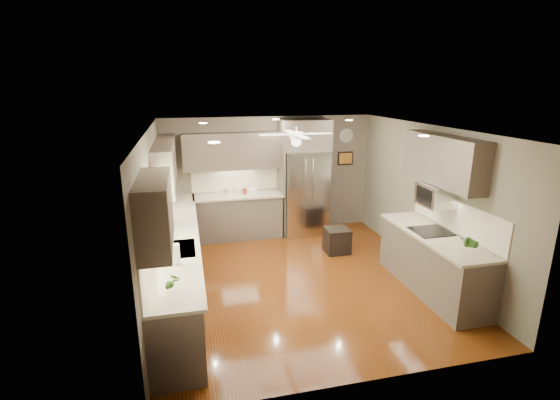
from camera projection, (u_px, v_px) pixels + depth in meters
name	position (u px, v px, depth m)	size (l,w,h in m)	color
floor	(300.00, 279.00, 6.78)	(5.00, 5.00, 0.00)	#481E09
ceiling	(302.00, 129.00, 6.09)	(5.00, 5.00, 0.00)	white
wall_back	(269.00, 175.00, 8.77)	(4.50, 4.50, 0.00)	#62584A
wall_front	(369.00, 278.00, 4.09)	(4.50, 4.50, 0.00)	#62584A
wall_left	(153.00, 218.00, 5.94)	(5.00, 5.00, 0.00)	#62584A
wall_right	(427.00, 199.00, 6.93)	(5.00, 5.00, 0.00)	#62584A
canister_b	(225.00, 192.00, 8.34)	(0.08, 0.08, 0.13)	silver
canister_c	(237.00, 190.00, 8.38)	(0.11, 0.11, 0.19)	beige
canister_d	(244.00, 191.00, 8.45)	(0.08, 0.08, 0.12)	maroon
soap_bottle	(167.00, 233.00, 5.93)	(0.09, 0.09, 0.20)	white
potted_plant_left	(174.00, 281.00, 4.40)	(0.15, 0.10, 0.28)	#295719
potted_plant_right	(466.00, 241.00, 5.47)	(0.18, 0.14, 0.32)	#295719
bowl	(254.00, 192.00, 8.51)	(0.20, 0.20, 0.05)	beige
left_run	(178.00, 260.00, 6.35)	(0.65, 4.70, 1.45)	#4A3E36
back_run	(238.00, 215.00, 8.55)	(1.85, 0.65, 1.45)	#4A3E36
uppers	(247.00, 163.00, 6.76)	(4.50, 4.70, 0.95)	#4A3E36
window	(151.00, 208.00, 5.39)	(0.05, 1.12, 0.92)	#BFF2B2
sink	(177.00, 251.00, 5.63)	(0.50, 0.70, 0.32)	silver
refrigerator	(304.00, 180.00, 8.63)	(1.06, 0.75, 2.45)	silver
right_run	(433.00, 261.00, 6.32)	(0.70, 2.20, 1.45)	#4A3E36
microwave	(436.00, 195.00, 6.30)	(0.43, 0.55, 0.34)	silver
ceiling_fan	(296.00, 137.00, 6.42)	(1.18, 1.18, 0.32)	white
recessed_lights	(292.00, 126.00, 6.46)	(2.84, 3.14, 0.01)	white
wall_clock	(346.00, 136.00, 8.93)	(0.30, 0.03, 0.30)	white
framed_print	(345.00, 158.00, 9.06)	(0.36, 0.03, 0.30)	black
stool	(337.00, 240.00, 7.83)	(0.45, 0.45, 0.50)	black
paper_towel	(176.00, 254.00, 5.11)	(0.11, 0.11, 0.27)	white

